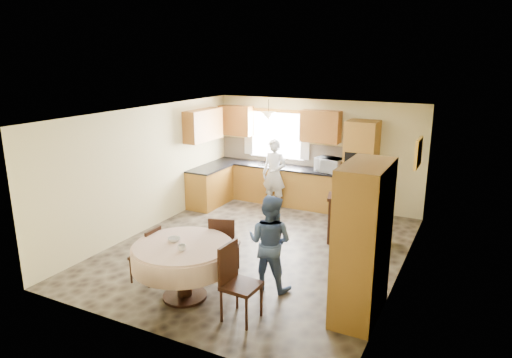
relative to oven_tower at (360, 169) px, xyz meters
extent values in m
cube|color=#695D49|center=(-1.15, -2.69, -1.06)|extent=(5.00, 6.00, 0.01)
cube|color=white|center=(-1.15, -2.69, 1.44)|extent=(5.00, 6.00, 0.01)
cube|color=beige|center=(-1.15, 0.31, 0.19)|extent=(5.00, 0.02, 2.50)
cube|color=beige|center=(-1.15, -5.69, 0.19)|extent=(5.00, 0.02, 2.50)
cube|color=beige|center=(-3.65, -2.69, 0.19)|extent=(0.02, 6.00, 2.50)
cube|color=beige|center=(1.35, -2.69, 0.19)|extent=(0.02, 6.00, 2.50)
cube|color=white|center=(-2.15, 0.29, 0.54)|extent=(1.40, 0.03, 1.10)
cube|color=white|center=(-2.90, 0.24, 0.59)|extent=(0.22, 0.02, 1.15)
cube|color=white|center=(-1.40, 0.24, 0.59)|extent=(0.22, 0.02, 1.15)
cube|color=#AF7A2E|center=(-2.00, 0.01, -0.62)|extent=(3.30, 0.60, 0.88)
cube|color=black|center=(-2.00, 0.01, -0.16)|extent=(3.30, 0.64, 0.04)
cube|color=#AF7A2E|center=(-3.35, -0.89, -0.62)|extent=(0.60, 1.20, 0.88)
cube|color=black|center=(-3.35, -0.89, -0.16)|extent=(0.64, 1.20, 0.04)
cube|color=#CFB592|center=(-2.00, 0.30, 0.12)|extent=(3.30, 0.02, 0.55)
cube|color=#A56729|center=(-3.20, 0.15, 0.85)|extent=(0.85, 0.33, 0.72)
cube|color=#A56729|center=(-1.00, 0.15, 0.85)|extent=(0.90, 0.33, 0.72)
cube|color=#A56729|center=(-3.48, -0.89, 0.85)|extent=(0.33, 1.20, 0.72)
cube|color=#AF7A2E|center=(0.00, 0.00, 0.00)|extent=(0.66, 0.62, 2.12)
cube|color=black|center=(0.00, -0.31, 0.19)|extent=(0.56, 0.01, 0.45)
cube|color=black|center=(0.00, -0.31, -0.31)|extent=(0.56, 0.01, 0.45)
cone|color=beige|center=(-2.15, -0.19, 1.06)|extent=(0.36, 0.36, 0.18)
cube|color=#37180F|center=(0.41, -1.57, -0.63)|extent=(1.28, 0.77, 0.85)
cube|color=black|center=(0.61, -1.88, -0.80)|extent=(0.41, 0.31, 0.52)
cube|color=#AF7A2E|center=(1.07, -4.04, 0.01)|extent=(0.56, 1.12, 2.14)
cylinder|color=#37180F|center=(-1.33, -4.75, -0.67)|extent=(0.22, 0.22, 0.77)
cylinder|color=#37180F|center=(-1.33, -4.75, -1.04)|extent=(0.65, 0.65, 0.04)
cylinder|color=#F2E1C6|center=(-1.33, -4.75, -0.25)|extent=(1.41, 1.41, 0.05)
cylinder|color=#F2E1C6|center=(-1.33, -4.75, -0.40)|extent=(1.47, 1.47, 0.30)
cube|color=#37180F|center=(-2.17, -4.60, -0.64)|extent=(0.40, 0.40, 0.05)
cube|color=#37180F|center=(-2.00, -4.60, -0.39)|extent=(0.05, 0.37, 0.46)
cylinder|color=#37180F|center=(-2.34, -4.77, -0.86)|extent=(0.03, 0.03, 0.40)
cylinder|color=#37180F|center=(-2.01, -4.77, -0.86)|extent=(0.03, 0.03, 0.40)
cylinder|color=#37180F|center=(-2.34, -4.43, -0.86)|extent=(0.03, 0.03, 0.40)
cylinder|color=#37180F|center=(-2.01, -4.43, -0.86)|extent=(0.03, 0.03, 0.40)
cube|color=#37180F|center=(-1.21, -3.80, -0.59)|extent=(0.55, 0.55, 0.05)
cube|color=#37180F|center=(-1.14, -3.99, -0.31)|extent=(0.41, 0.17, 0.52)
cylinder|color=#37180F|center=(-1.39, -3.99, -0.84)|extent=(0.04, 0.04, 0.45)
cylinder|color=#37180F|center=(-1.02, -3.99, -0.84)|extent=(0.04, 0.04, 0.45)
cylinder|color=#37180F|center=(-1.39, -3.61, -0.84)|extent=(0.04, 0.04, 0.45)
cylinder|color=#37180F|center=(-1.02, -3.61, -0.84)|extent=(0.04, 0.04, 0.45)
cube|color=#37180F|center=(-0.31, -4.87, -0.57)|extent=(0.48, 0.48, 0.05)
cube|color=#37180F|center=(-0.51, -4.86, -0.28)|extent=(0.07, 0.44, 0.54)
cylinder|color=#37180F|center=(-0.50, -5.07, -0.83)|extent=(0.04, 0.04, 0.47)
cylinder|color=#37180F|center=(-0.11, -5.07, -0.83)|extent=(0.04, 0.04, 0.47)
cylinder|color=#37180F|center=(-0.50, -4.68, -0.83)|extent=(0.04, 0.04, 0.47)
cylinder|color=#37180F|center=(-0.11, -4.68, -0.83)|extent=(0.04, 0.04, 0.47)
cube|color=gold|center=(1.32, -1.20, 0.71)|extent=(0.05, 0.63, 0.53)
cube|color=silver|center=(1.29, -1.20, 0.71)|extent=(0.01, 0.53, 0.42)
imported|color=silver|center=(-0.70, -0.04, 0.02)|extent=(0.65, 0.50, 0.33)
imported|color=silver|center=(-1.90, -0.39, -0.25)|extent=(0.62, 0.43, 1.63)
imported|color=#3E5788|center=(-0.35, -3.90, -0.32)|extent=(0.72, 0.57, 1.48)
imported|color=#B2B2B2|center=(0.05, -1.57, -0.18)|extent=(0.23, 0.23, 0.05)
imported|color=silver|center=(0.81, -1.57, -0.06)|extent=(0.13, 0.13, 0.30)
imported|color=#B2B2B2|center=(-1.21, -4.94, -0.17)|extent=(0.15, 0.15, 0.09)
imported|color=#B2B2B2|center=(-1.51, -4.72, -0.19)|extent=(0.21, 0.21, 0.06)
camera|label=1|loc=(2.35, -9.68, 2.39)|focal=32.00mm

